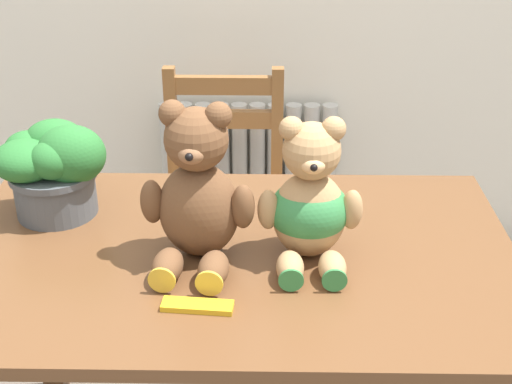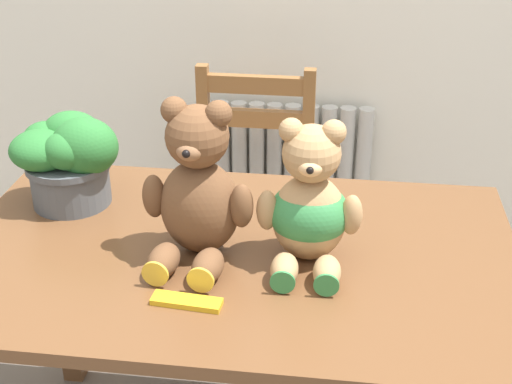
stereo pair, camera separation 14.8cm
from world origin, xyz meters
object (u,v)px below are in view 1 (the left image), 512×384
Objects in this scene: wooden_chair_behind at (223,199)px; teddy_bear_left at (197,194)px; chocolate_bar at (197,306)px; potted_plant at (52,166)px; teddy_bear_right at (310,204)px.

wooden_chair_behind is 0.92m from teddy_bear_left.
wooden_chair_behind is 1.04m from chocolate_bar.
teddy_bear_left is at bearing -26.81° from potted_plant.
wooden_chair_behind is 3.26× the size of potted_plant.
chocolate_bar is at bearing -45.30° from potted_plant.
teddy_bear_right is at bearing -173.26° from teddy_bear_left.
chocolate_bar is at bearing 90.87° from wooden_chair_behind.
wooden_chair_behind reaches higher than chocolate_bar.
teddy_bear_left is 0.24m from chocolate_bar.
teddy_bear_right reaches higher than potted_plant.
teddy_bear_left reaches higher than chocolate_bar.
teddy_bear_right reaches higher than wooden_chair_behind.
potted_plant is (-0.35, -0.62, 0.42)m from wooden_chair_behind.
potted_plant is at bearing -21.18° from teddy_bear_left.
teddy_bear_right is at bearing 41.44° from chocolate_bar.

